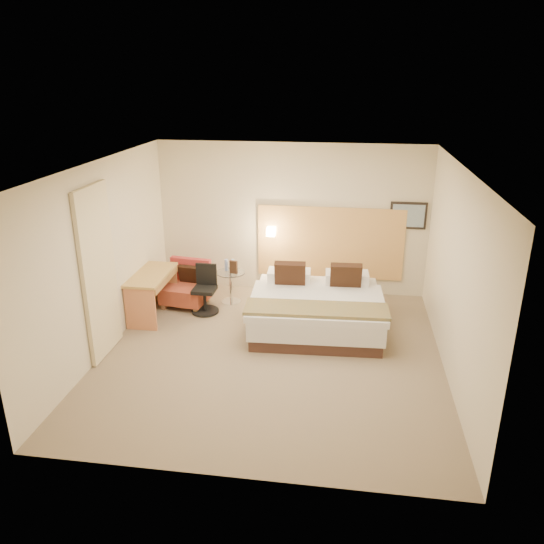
# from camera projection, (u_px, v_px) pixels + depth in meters

# --- Properties ---
(floor) EXTENTS (4.80, 5.00, 0.02)m
(floor) POSITION_uv_depth(u_px,v_px,m) (271.00, 355.00, 7.62)
(floor) COLOR #7D6B54
(floor) RESTS_ON ground
(ceiling) EXTENTS (4.80, 5.00, 0.02)m
(ceiling) POSITION_uv_depth(u_px,v_px,m) (271.00, 165.00, 6.66)
(ceiling) COLOR white
(ceiling) RESTS_ON floor
(wall_back) EXTENTS (4.80, 0.02, 2.70)m
(wall_back) POSITION_uv_depth(u_px,v_px,m) (292.00, 219.00, 9.46)
(wall_back) COLOR beige
(wall_back) RESTS_ON floor
(wall_front) EXTENTS (4.80, 0.02, 2.70)m
(wall_front) POSITION_uv_depth(u_px,v_px,m) (231.00, 360.00, 4.81)
(wall_front) COLOR beige
(wall_front) RESTS_ON floor
(wall_left) EXTENTS (0.02, 5.00, 2.70)m
(wall_left) POSITION_uv_depth(u_px,v_px,m) (102.00, 258.00, 7.46)
(wall_left) COLOR beige
(wall_left) RESTS_ON floor
(wall_right) EXTENTS (0.02, 5.00, 2.70)m
(wall_right) POSITION_uv_depth(u_px,v_px,m) (456.00, 276.00, 6.81)
(wall_right) COLOR beige
(wall_right) RESTS_ON floor
(headboard_panel) EXTENTS (2.60, 0.04, 1.30)m
(headboard_panel) POSITION_uv_depth(u_px,v_px,m) (330.00, 243.00, 9.47)
(headboard_panel) COLOR tan
(headboard_panel) RESTS_ON wall_back
(art_frame) EXTENTS (0.62, 0.03, 0.47)m
(art_frame) POSITION_uv_depth(u_px,v_px,m) (408.00, 215.00, 9.11)
(art_frame) COLOR black
(art_frame) RESTS_ON wall_back
(art_canvas) EXTENTS (0.54, 0.01, 0.39)m
(art_canvas) POSITION_uv_depth(u_px,v_px,m) (408.00, 216.00, 9.09)
(art_canvas) COLOR gray
(art_canvas) RESTS_ON wall_back
(lamp_arm) EXTENTS (0.02, 0.12, 0.02)m
(lamp_arm) POSITION_uv_depth(u_px,v_px,m) (272.00, 231.00, 9.50)
(lamp_arm) COLOR silver
(lamp_arm) RESTS_ON wall_back
(lamp_shade) EXTENTS (0.15, 0.15, 0.15)m
(lamp_shade) POSITION_uv_depth(u_px,v_px,m) (271.00, 231.00, 9.44)
(lamp_shade) COLOR #FFEDC6
(lamp_shade) RESTS_ON wall_back
(curtain) EXTENTS (0.06, 0.90, 2.42)m
(curtain) POSITION_uv_depth(u_px,v_px,m) (99.00, 273.00, 7.27)
(curtain) COLOR beige
(curtain) RESTS_ON wall_left
(bottle_a) EXTENTS (0.07, 0.07, 0.20)m
(bottle_a) POSITION_uv_depth(u_px,v_px,m) (226.00, 265.00, 9.22)
(bottle_a) COLOR #9AB4EE
(bottle_a) RESTS_ON side_table
(bottle_b) EXTENTS (0.07, 0.07, 0.20)m
(bottle_b) POSITION_uv_depth(u_px,v_px,m) (233.00, 265.00, 9.22)
(bottle_b) COLOR #9AC1EE
(bottle_b) RESTS_ON side_table
(menu_folder) EXTENTS (0.14, 0.08, 0.22)m
(menu_folder) POSITION_uv_depth(u_px,v_px,m) (234.00, 267.00, 9.09)
(menu_folder) COLOR #382317
(menu_folder) RESTS_ON side_table
(bed) EXTENTS (2.12, 2.07, 1.00)m
(bed) POSITION_uv_depth(u_px,v_px,m) (317.00, 307.00, 8.38)
(bed) COLOR #3D251E
(bed) RESTS_ON floor
(lounge_chair) EXTENTS (0.82, 0.74, 0.78)m
(lounge_chair) POSITION_uv_depth(u_px,v_px,m) (187.00, 287.00, 9.19)
(lounge_chair) COLOR #A16A4C
(lounge_chair) RESTS_ON floor
(side_table) EXTENTS (0.61, 0.61, 0.56)m
(side_table) POSITION_uv_depth(u_px,v_px,m) (231.00, 285.00, 9.26)
(side_table) COLOR white
(side_table) RESTS_ON floor
(desk) EXTENTS (0.55, 1.19, 0.74)m
(desk) POSITION_uv_depth(u_px,v_px,m) (153.00, 283.00, 8.67)
(desk) COLOR #B68E47
(desk) RESTS_ON floor
(desk_chair) EXTENTS (0.46, 0.46, 0.81)m
(desk_chair) POSITION_uv_depth(u_px,v_px,m) (205.00, 293.00, 8.89)
(desk_chair) COLOR black
(desk_chair) RESTS_ON floor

